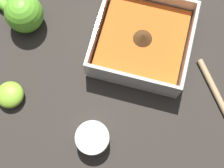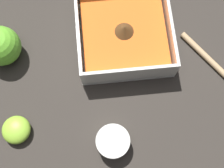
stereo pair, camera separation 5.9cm
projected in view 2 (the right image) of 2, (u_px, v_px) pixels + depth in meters
The scene contains 5 objects.
ground_plane at pixel (106, 45), 0.65m from camera, with size 4.00×4.00×0.00m, color #332D28.
square_dish at pixel (124, 35), 0.63m from camera, with size 0.19×0.19×0.06m.
spice_bowl at pixel (113, 142), 0.57m from camera, with size 0.06×0.06×0.04m.
lemon_half at pixel (16, 130), 0.58m from camera, with size 0.05×0.05×0.03m.
wooden_spoon at pixel (220, 70), 0.63m from camera, with size 0.16×0.13×0.01m.
Camera 2 is at (0.26, -0.01, 0.60)m, focal length 50.00 mm.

